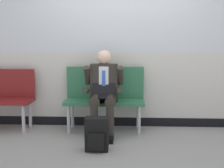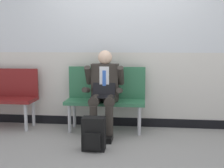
{
  "view_description": "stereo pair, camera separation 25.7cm",
  "coord_description": "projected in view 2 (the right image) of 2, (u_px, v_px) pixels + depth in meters",
  "views": [
    {
      "loc": [
        0.07,
        -3.77,
        1.3
      ],
      "look_at": [
        -0.13,
        0.22,
        0.75
      ],
      "focal_mm": 45.7,
      "sensor_mm": 36.0,
      "label": 1
    },
    {
      "loc": [
        0.32,
        -3.75,
        1.3
      ],
      "look_at": [
        -0.13,
        0.22,
        0.75
      ],
      "focal_mm": 45.7,
      "sensor_mm": 36.0,
      "label": 2
    }
  ],
  "objects": [
    {
      "name": "bench_with_person",
      "position": [
        106.0,
        94.0,
        4.35
      ],
      "size": [
        1.19,
        0.42,
        0.96
      ],
      "color": "#2D6B47",
      "rests_on": "ground"
    },
    {
      "name": "station_wall",
      "position": [
        124.0,
        39.0,
        4.47
      ],
      "size": [
        5.5,
        0.14,
        2.79
      ],
      "color": "silver",
      "rests_on": "ground"
    },
    {
      "name": "backpack",
      "position": [
        94.0,
        134.0,
        3.52
      ],
      "size": [
        0.28,
        0.21,
        0.42
      ],
      "color": "black",
      "rests_on": "ground"
    },
    {
      "name": "ground_plane",
      "position": [
        119.0,
        140.0,
        3.91
      ],
      "size": [
        18.0,
        18.0,
        0.0
      ],
      "primitive_type": "plane",
      "color": "gray"
    },
    {
      "name": "person_seated",
      "position": [
        104.0,
        90.0,
        4.14
      ],
      "size": [
        0.57,
        0.7,
        1.22
      ],
      "color": "#2D2823",
      "rests_on": "ground"
    }
  ]
}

